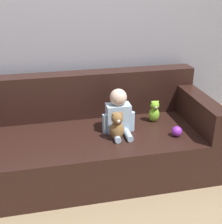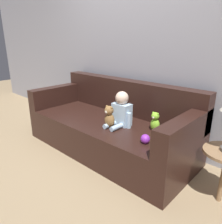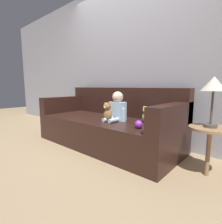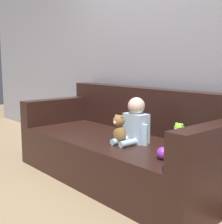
% 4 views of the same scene
% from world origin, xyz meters
% --- Properties ---
extents(ground_plane, '(12.00, 12.00, 0.00)m').
position_xyz_m(ground_plane, '(0.00, 0.00, 0.00)').
color(ground_plane, '#9E8460').
extents(wall_back, '(8.00, 0.05, 2.60)m').
position_xyz_m(wall_back, '(0.00, 0.55, 1.30)').
color(wall_back, '#93939E').
rests_on(wall_back, ground_plane).
extents(couch, '(2.17, 0.93, 0.85)m').
position_xyz_m(couch, '(0.00, 0.06, 0.30)').
color(couch, black).
rests_on(couch, ground_plane).
extents(person_baby, '(0.29, 0.31, 0.40)m').
position_xyz_m(person_baby, '(0.24, -0.03, 0.58)').
color(person_baby, silver).
rests_on(person_baby, couch).
extents(teddy_bear_brown, '(0.12, 0.12, 0.26)m').
position_xyz_m(teddy_bear_brown, '(0.20, -0.17, 0.54)').
color(teddy_bear_brown, olive).
rests_on(teddy_bear_brown, couch).
extents(plush_toy_side, '(0.10, 0.10, 0.21)m').
position_xyz_m(plush_toy_side, '(0.62, 0.10, 0.51)').
color(plush_toy_side, '#8CD133').
rests_on(plush_toy_side, couch).
extents(toy_ball, '(0.09, 0.09, 0.09)m').
position_xyz_m(toy_ball, '(0.72, -0.22, 0.45)').
color(toy_ball, purple).
rests_on(toy_ball, couch).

